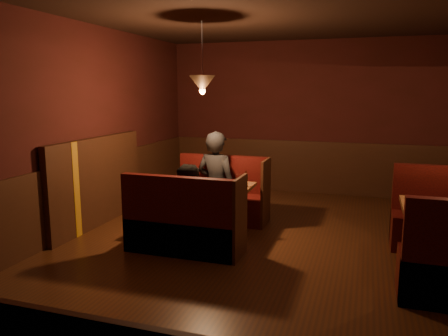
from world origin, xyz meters
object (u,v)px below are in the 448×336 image
(main_table, at_px, (204,196))
(main_bench_far, at_px, (222,200))
(diner_a, at_px, (216,165))
(main_bench_near, at_px, (184,229))
(diner_b, at_px, (191,194))

(main_table, height_order, main_bench_far, main_bench_far)
(diner_a, bearing_deg, main_table, 104.36)
(main_bench_far, distance_m, diner_a, 0.56)
(main_bench_near, relative_size, diner_b, 1.01)
(main_bench_far, relative_size, diner_b, 1.01)
(diner_a, bearing_deg, main_bench_near, 102.45)
(main_bench_near, bearing_deg, diner_a, 92.84)
(main_table, bearing_deg, diner_a, 94.75)
(main_bench_near, height_order, diner_a, diner_a)
(main_table, height_order, diner_a, diner_a)
(diner_b, bearing_deg, main_bench_far, 77.16)
(main_bench_near, relative_size, diner_a, 0.84)
(diner_a, height_order, diner_b, diner_a)
(main_bench_far, relative_size, diner_a, 0.84)
(main_table, xyz_separation_m, diner_b, (0.05, -0.59, 0.17))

